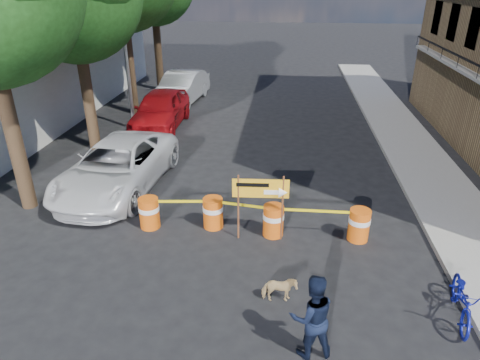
% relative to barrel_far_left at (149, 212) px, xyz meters
% --- Properties ---
extents(ground, '(120.00, 120.00, 0.00)m').
position_rel_barrel_far_left_xyz_m(ground, '(2.70, -1.22, -0.47)').
color(ground, black).
rests_on(ground, ground).
extents(sidewalk_east, '(2.40, 40.00, 0.15)m').
position_rel_barrel_far_left_xyz_m(sidewalk_east, '(8.90, 4.78, -0.40)').
color(sidewalk_east, gray).
rests_on(sidewalk_east, ground).
extents(streetlamp, '(1.25, 0.18, 8.00)m').
position_rel_barrel_far_left_xyz_m(streetlamp, '(-3.23, 8.28, 3.90)').
color(streetlamp, gray).
rests_on(streetlamp, ground).
extents(barrel_far_left, '(0.58, 0.58, 0.90)m').
position_rel_barrel_far_left_xyz_m(barrel_far_left, '(0.00, 0.00, 0.00)').
color(barrel_far_left, '#E2550D').
rests_on(barrel_far_left, ground).
extents(barrel_mid_left, '(0.58, 0.58, 0.90)m').
position_rel_barrel_far_left_xyz_m(barrel_mid_left, '(1.79, 0.20, 0.00)').
color(barrel_mid_left, '#E2550D').
rests_on(barrel_mid_left, ground).
extents(barrel_mid_right, '(0.58, 0.58, 0.90)m').
position_rel_barrel_far_left_xyz_m(barrel_mid_right, '(3.50, -0.04, 0.00)').
color(barrel_mid_right, '#E2550D').
rests_on(barrel_mid_right, ground).
extents(barrel_far_right, '(0.58, 0.58, 0.90)m').
position_rel_barrel_far_left_xyz_m(barrel_far_right, '(5.79, -0.02, 0.00)').
color(barrel_far_right, '#E2550D').
rests_on(barrel_far_right, ground).
extents(detour_sign, '(1.48, 0.29, 1.90)m').
position_rel_barrel_far_left_xyz_m(detour_sign, '(3.34, -0.27, 0.92)').
color(detour_sign, '#592D19').
rests_on(detour_sign, ground).
extents(pedestrian, '(0.98, 0.84, 1.76)m').
position_rel_barrel_far_left_xyz_m(pedestrian, '(4.33, -4.06, 0.41)').
color(pedestrian, black).
rests_on(pedestrian, ground).
extents(bicycle, '(0.80, 1.05, 1.81)m').
position_rel_barrel_far_left_xyz_m(bicycle, '(7.50, -2.78, 0.43)').
color(bicycle, '#151EB0').
rests_on(bicycle, ground).
extents(dog, '(0.79, 0.44, 0.64)m').
position_rel_barrel_far_left_xyz_m(dog, '(3.73, -2.71, -0.15)').
color(dog, tan).
rests_on(dog, ground).
extents(suv_white, '(3.07, 5.90, 1.59)m').
position_rel_barrel_far_left_xyz_m(suv_white, '(-1.75, 2.28, 0.32)').
color(suv_white, silver).
rests_on(suv_white, ground).
extents(sedan_red, '(2.05, 5.04, 1.71)m').
position_rel_barrel_far_left_xyz_m(sedan_red, '(-2.10, 8.70, 0.39)').
color(sedan_red, '#A40D13').
rests_on(sedan_red, ground).
extents(sedan_silver, '(2.35, 5.30, 1.69)m').
position_rel_barrel_far_left_xyz_m(sedan_silver, '(-2.10, 13.03, 0.37)').
color(sedan_silver, silver).
rests_on(sedan_silver, ground).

